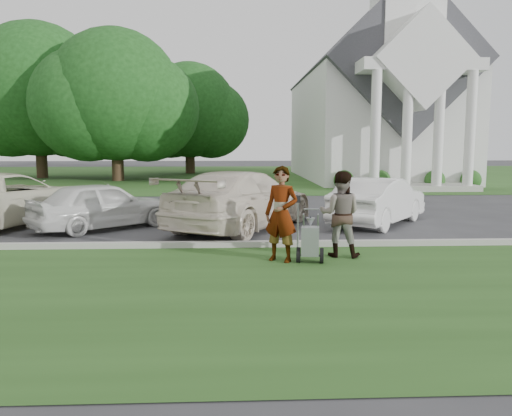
{
  "coord_description": "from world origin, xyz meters",
  "views": [
    {
      "loc": [
        -0.42,
        -10.93,
        2.42
      ],
      "look_at": [
        0.06,
        0.0,
        1.01
      ],
      "focal_mm": 35.0,
      "sensor_mm": 36.0,
      "label": 1
    }
  ],
  "objects": [
    {
      "name": "grass_strip",
      "position": [
        0.0,
        -3.0,
        0.01
      ],
      "size": [
        80.0,
        7.0,
        0.01
      ],
      "primitive_type": "cube",
      "color": "#254818",
      "rests_on": "ground"
    },
    {
      "name": "car_a",
      "position": [
        -7.2,
        4.11,
        0.79
      ],
      "size": [
        4.45,
        6.24,
        1.58
      ],
      "primitive_type": "imported",
      "rotation": [
        0.0,
        0.0,
        2.78
      ],
      "color": "beige",
      "rests_on": "ground"
    },
    {
      "name": "car_c",
      "position": [
        -0.21,
        3.22,
        0.83
      ],
      "size": [
        4.9,
        6.12,
        1.66
      ],
      "primitive_type": "imported",
      "rotation": [
        0.0,
        0.0,
        2.61
      ],
      "color": "beige",
      "rests_on": "ground"
    },
    {
      "name": "church",
      "position": [
        9.0,
        23.11,
        5.94
      ],
      "size": [
        9.19,
        19.0,
        24.1
      ],
      "color": "white",
      "rests_on": "ground"
    },
    {
      "name": "car_b",
      "position": [
        -4.17,
        3.31,
        0.68
      ],
      "size": [
        4.09,
        3.85,
        1.37
      ],
      "primitive_type": "imported",
      "rotation": [
        0.0,
        0.0,
        2.29
      ],
      "color": "silver",
      "rests_on": "ground"
    },
    {
      "name": "striping_cart",
      "position": [
        1.12,
        -1.03,
        0.43
      ],
      "size": [
        0.62,
        1.14,
        1.01
      ],
      "rotation": [
        0.0,
        0.0,
        -0.17
      ],
      "color": "black",
      "rests_on": "ground"
    },
    {
      "name": "person_right",
      "position": [
        1.84,
        -0.49,
        0.92
      ],
      "size": [
        1.04,
        0.91,
        1.83
      ],
      "primitive_type": "imported",
      "rotation": [
        0.0,
        0.0,
        2.87
      ],
      "color": "#999999",
      "rests_on": "ground"
    },
    {
      "name": "curb",
      "position": [
        0.0,
        0.55,
        0.07
      ],
      "size": [
        80.0,
        0.18,
        0.15
      ],
      "primitive_type": "cube",
      "color": "#9E9E93",
      "rests_on": "ground"
    },
    {
      "name": "car_d",
      "position": [
        3.93,
        3.79,
        0.71
      ],
      "size": [
        3.81,
        4.32,
        1.42
      ],
      "primitive_type": "imported",
      "rotation": [
        0.0,
        0.0,
        2.49
      ],
      "color": "white",
      "rests_on": "ground"
    },
    {
      "name": "tree_far",
      "position": [
        -14.01,
        24.99,
        5.69
      ],
      "size": [
        11.64,
        9.2,
        10.73
      ],
      "color": "#332316",
      "rests_on": "ground"
    },
    {
      "name": "person_left",
      "position": [
        0.54,
        -0.89,
        0.98
      ],
      "size": [
        0.85,
        0.77,
        1.96
      ],
      "primitive_type": "imported",
      "rotation": [
        0.0,
        0.0,
        -0.53
      ],
      "color": "#999999",
      "rests_on": "ground"
    },
    {
      "name": "parking_meter_near",
      "position": [
        1.01,
        0.08,
        0.82
      ],
      "size": [
        0.09,
        0.08,
        1.3
      ],
      "color": "#999BA1",
      "rests_on": "ground"
    },
    {
      "name": "tree_left",
      "position": [
        -8.01,
        21.99,
        5.11
      ],
      "size": [
        10.63,
        8.4,
        9.71
      ],
      "color": "#332316",
      "rests_on": "ground"
    },
    {
      "name": "ground",
      "position": [
        0.0,
        0.0,
        0.0
      ],
      "size": [
        120.0,
        120.0,
        0.0
      ],
      "primitive_type": "plane",
      "color": "#333335",
      "rests_on": "ground"
    },
    {
      "name": "church_lawn",
      "position": [
        0.0,
        27.0,
        0.01
      ],
      "size": [
        80.0,
        30.0,
        0.01
      ],
      "primitive_type": "cube",
      "color": "#254818",
      "rests_on": "ground"
    },
    {
      "name": "tree_back",
      "position": [
        -4.01,
        29.99,
        4.73
      ],
      "size": [
        9.61,
        7.6,
        8.89
      ],
      "color": "#332316",
      "rests_on": "ground"
    }
  ]
}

